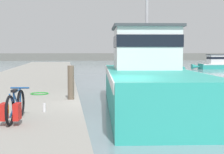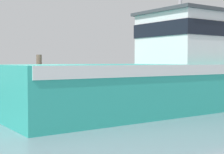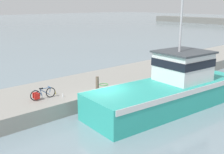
% 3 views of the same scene
% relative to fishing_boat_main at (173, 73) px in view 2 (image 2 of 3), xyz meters
% --- Properties ---
extents(ground_plane, '(320.00, 320.00, 0.00)m').
position_rel_fishing_boat_main_xyz_m(ground_plane, '(-2.01, -4.41, -1.32)').
color(ground_plane, gray).
extents(fishing_boat_main, '(4.60, 13.69, 9.89)m').
position_rel_fishing_boat_main_xyz_m(fishing_boat_main, '(0.00, 0.00, 0.00)').
color(fishing_boat_main, teal).
rests_on(fishing_boat_main, ground_plane).
extents(mooring_post, '(0.21, 0.21, 1.10)m').
position_rel_fishing_boat_main_xyz_m(mooring_post, '(-3.45, -3.75, 0.16)').
color(mooring_post, brown).
rests_on(mooring_post, dock_pier).
extents(hose_coil, '(0.66, 0.66, 0.04)m').
position_rel_fishing_boat_main_xyz_m(hose_coil, '(-4.57, -2.25, -0.37)').
color(hose_coil, green).
rests_on(hose_coil, dock_pier).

